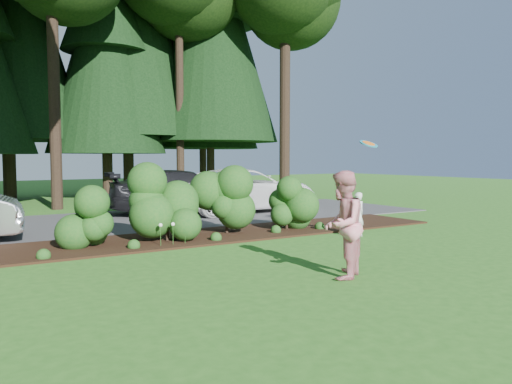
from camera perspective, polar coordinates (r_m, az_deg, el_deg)
ground at (r=9.72m, az=-2.32°, el=-8.22°), size 80.00×80.00×0.00m
mulch_bed at (r=12.60m, az=-9.67°, el=-5.34°), size 16.00×2.50×0.05m
driveway at (r=16.57m, az=-15.25°, el=-3.22°), size 22.00×6.00×0.03m
shrub_row at (r=12.70m, az=-6.30°, el=-1.67°), size 6.53×1.60×1.61m
lily_cluster at (r=11.64m, az=-9.48°, el=-3.77°), size 0.69×0.09×0.57m
car_white_suv at (r=18.68m, az=-1.43°, el=0.24°), size 5.90×2.91×1.61m
car_dark_suv at (r=18.30m, az=-8.28°, el=0.06°), size 5.68×3.07×1.56m
child at (r=13.17m, az=11.51°, el=-2.53°), size 0.43×0.29×1.16m
adult at (r=8.58m, az=9.86°, el=-3.70°), size 1.13×1.09×1.83m
frisbee at (r=13.24m, az=12.76°, el=5.40°), size 0.49×0.45×0.22m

